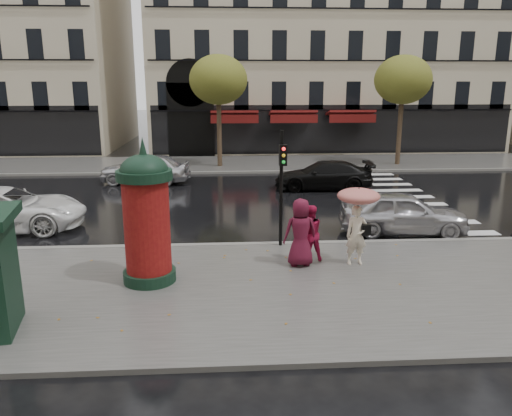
{
  "coord_description": "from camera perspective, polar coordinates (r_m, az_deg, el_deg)",
  "views": [
    {
      "loc": [
        -1.66,
        -12.08,
        5.17
      ],
      "look_at": [
        -0.82,
        1.5,
        1.67
      ],
      "focal_mm": 35.0,
      "sensor_mm": 36.0,
      "label": 1
    }
  ],
  "objects": [
    {
      "name": "ground",
      "position": [
        13.25,
        3.99,
        -8.59
      ],
      "size": [
        160.0,
        160.0,
        0.0
      ],
      "primitive_type": "plane",
      "color": "black",
      "rests_on": "ground"
    },
    {
      "name": "near_sidewalk",
      "position": [
        12.77,
        4.28,
        -9.22
      ],
      "size": [
        90.0,
        7.0,
        0.12
      ],
      "primitive_type": "cube",
      "color": "#474744",
      "rests_on": "ground"
    },
    {
      "name": "far_sidewalk",
      "position": [
        31.54,
        -0.48,
        5.08
      ],
      "size": [
        90.0,
        6.0,
        0.12
      ],
      "primitive_type": "cube",
      "color": "#474744",
      "rests_on": "ground"
    },
    {
      "name": "near_kerb",
      "position": [
        16.01,
        2.6,
        -4.18
      ],
      "size": [
        90.0,
        0.25,
        0.14
      ],
      "primitive_type": "cube",
      "color": "slate",
      "rests_on": "ground"
    },
    {
      "name": "far_kerb",
      "position": [
        28.59,
        -0.16,
        4.13
      ],
      "size": [
        90.0,
        0.25,
        0.14
      ],
      "primitive_type": "cube",
      "color": "slate",
      "rests_on": "ground"
    },
    {
      "name": "zebra_crossing",
      "position": [
        23.57,
        15.52,
        1.22
      ],
      "size": [
        3.6,
        11.75,
        0.01
      ],
      "primitive_type": "cube",
      "color": "silver",
      "rests_on": "ground"
    },
    {
      "name": "bldg_far_corner",
      "position": [
        43.22,
        7.26,
        22.47
      ],
      "size": [
        26.0,
        14.0,
        22.9
      ],
      "color": "#B7A88C",
      "rests_on": "ground"
    },
    {
      "name": "tree_far_left",
      "position": [
        30.09,
        -4.33,
        14.36
      ],
      "size": [
        3.4,
        3.4,
        6.64
      ],
      "color": "#38281C",
      "rests_on": "ground"
    },
    {
      "name": "tree_far_right",
      "position": [
        31.92,
        16.46,
        13.84
      ],
      "size": [
        3.4,
        3.4,
        6.64
      ],
      "color": "#38281C",
      "rests_on": "ground"
    },
    {
      "name": "woman_umbrella",
      "position": [
        14.06,
        11.55,
        -0.58
      ],
      "size": [
        1.17,
        1.17,
        2.25
      ],
      "color": "#F1E1C6",
      "rests_on": "near_sidewalk"
    },
    {
      "name": "woman_red",
      "position": [
        14.31,
        6.12,
        -2.86
      ],
      "size": [
        0.9,
        0.76,
        1.64
      ],
      "primitive_type": "imported",
      "rotation": [
        0.0,
        0.0,
        3.33
      ],
      "color": "#BD1745",
      "rests_on": "near_sidewalk"
    },
    {
      "name": "man_burgundy",
      "position": [
        13.88,
        5.1,
        -2.8
      ],
      "size": [
        0.98,
        0.69,
        1.91
      ],
      "primitive_type": "imported",
      "rotation": [
        0.0,
        0.0,
        3.23
      ],
      "color": "#571125",
      "rests_on": "near_sidewalk"
    },
    {
      "name": "morris_column",
      "position": [
        12.81,
        -12.41,
        -0.7
      ],
      "size": [
        1.38,
        1.38,
        3.72
      ],
      "color": "black",
      "rests_on": "near_sidewalk"
    },
    {
      "name": "traffic_light",
      "position": [
        15.18,
        2.96,
        3.51
      ],
      "size": [
        0.24,
        0.34,
        3.6
      ],
      "color": "black",
      "rests_on": "near_sidewalk"
    },
    {
      "name": "car_silver",
      "position": [
        17.94,
        16.45,
        -0.49
      ],
      "size": [
        4.51,
        2.27,
        1.47
      ],
      "primitive_type": "imported",
      "rotation": [
        0.0,
        0.0,
        1.45
      ],
      "color": "#AFAFB4",
      "rests_on": "ground"
    },
    {
      "name": "car_white",
      "position": [
        19.64,
        -26.74,
        -0.15
      ],
      "size": [
        5.61,
        2.92,
        1.51
      ],
      "primitive_type": "imported",
      "rotation": [
        0.0,
        0.0,
        1.65
      ],
      "color": "white",
      "rests_on": "ground"
    },
    {
      "name": "car_black",
      "position": [
        24.51,
        7.73,
        3.72
      ],
      "size": [
        4.79,
        2.17,
        1.36
      ],
      "primitive_type": "imported",
      "rotation": [
        0.0,
        0.0,
        -1.63
      ],
      "color": "black",
      "rests_on": "ground"
    },
    {
      "name": "car_far_silver",
      "position": [
        26.31,
        -12.54,
        4.43
      ],
      "size": [
        4.66,
        2.23,
        1.54
      ],
      "primitive_type": "imported",
      "rotation": [
        0.0,
        0.0,
        -1.66
      ],
      "color": "silver",
      "rests_on": "ground"
    }
  ]
}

